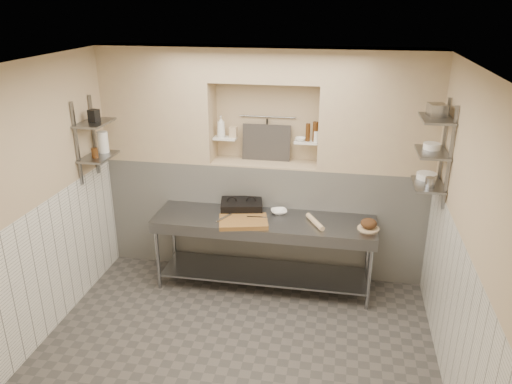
% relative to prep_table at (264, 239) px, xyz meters
% --- Properties ---
extents(floor, '(4.00, 3.90, 0.10)m').
position_rel_prep_table_xyz_m(floor, '(-0.08, -1.18, -0.69)').
color(floor, '#4C4743').
rests_on(floor, ground).
extents(ceiling, '(4.00, 3.90, 0.10)m').
position_rel_prep_table_xyz_m(ceiling, '(-0.08, -1.18, 2.21)').
color(ceiling, silver).
rests_on(ceiling, ground).
extents(wall_left, '(0.10, 3.90, 2.80)m').
position_rel_prep_table_xyz_m(wall_left, '(-2.13, -1.18, 0.76)').
color(wall_left, tan).
rests_on(wall_left, ground).
extents(wall_right, '(0.10, 3.90, 2.80)m').
position_rel_prep_table_xyz_m(wall_right, '(1.97, -1.18, 0.76)').
color(wall_right, tan).
rests_on(wall_right, ground).
extents(wall_back, '(4.00, 0.10, 2.80)m').
position_rel_prep_table_xyz_m(wall_back, '(-0.08, 0.82, 0.76)').
color(wall_back, tan).
rests_on(wall_back, ground).
extents(wall_front, '(4.00, 0.10, 2.80)m').
position_rel_prep_table_xyz_m(wall_front, '(-0.08, -3.18, 0.76)').
color(wall_front, tan).
rests_on(wall_front, ground).
extents(backwall_lower, '(4.00, 0.40, 1.40)m').
position_rel_prep_table_xyz_m(backwall_lower, '(-0.08, 0.57, 0.06)').
color(backwall_lower, silver).
rests_on(backwall_lower, floor).
extents(alcove_sill, '(1.30, 0.40, 0.02)m').
position_rel_prep_table_xyz_m(alcove_sill, '(-0.08, 0.57, 0.77)').
color(alcove_sill, tan).
rests_on(alcove_sill, backwall_lower).
extents(backwall_pillar_left, '(1.35, 0.40, 1.40)m').
position_rel_prep_table_xyz_m(backwall_pillar_left, '(-1.41, 0.57, 1.46)').
color(backwall_pillar_left, tan).
rests_on(backwall_pillar_left, backwall_lower).
extents(backwall_pillar_right, '(1.35, 0.40, 1.40)m').
position_rel_prep_table_xyz_m(backwall_pillar_right, '(1.24, 0.57, 1.46)').
color(backwall_pillar_right, tan).
rests_on(backwall_pillar_right, backwall_lower).
extents(backwall_header, '(1.30, 0.40, 0.40)m').
position_rel_prep_table_xyz_m(backwall_header, '(-0.08, 0.57, 1.96)').
color(backwall_header, tan).
rests_on(backwall_header, backwall_lower).
extents(wainscot_left, '(0.02, 3.90, 1.40)m').
position_rel_prep_table_xyz_m(wainscot_left, '(-2.07, -1.18, 0.06)').
color(wainscot_left, silver).
rests_on(wainscot_left, floor).
extents(wainscot_right, '(0.02, 3.90, 1.40)m').
position_rel_prep_table_xyz_m(wainscot_right, '(1.91, -1.18, 0.06)').
color(wainscot_right, silver).
rests_on(wainscot_right, floor).
extents(alcove_shelf_left, '(0.28, 0.16, 0.02)m').
position_rel_prep_table_xyz_m(alcove_shelf_left, '(-0.58, 0.57, 1.06)').
color(alcove_shelf_left, white).
rests_on(alcove_shelf_left, backwall_lower).
extents(alcove_shelf_right, '(0.28, 0.16, 0.02)m').
position_rel_prep_table_xyz_m(alcove_shelf_right, '(0.42, 0.57, 1.06)').
color(alcove_shelf_right, white).
rests_on(alcove_shelf_right, backwall_lower).
extents(utensil_rail, '(0.70, 0.02, 0.02)m').
position_rel_prep_table_xyz_m(utensil_rail, '(-0.08, 0.74, 1.31)').
color(utensil_rail, gray).
rests_on(utensil_rail, wall_back).
extents(hanging_steel, '(0.02, 0.02, 0.30)m').
position_rel_prep_table_xyz_m(hanging_steel, '(-0.08, 0.72, 1.14)').
color(hanging_steel, black).
rests_on(hanging_steel, utensil_rail).
extents(splash_panel, '(0.60, 0.08, 0.45)m').
position_rel_prep_table_xyz_m(splash_panel, '(-0.08, 0.67, 1.00)').
color(splash_panel, '#383330').
rests_on(splash_panel, alcove_sill).
extents(shelf_rail_left_a, '(0.03, 0.03, 0.95)m').
position_rel_prep_table_xyz_m(shelf_rail_left_a, '(-2.06, 0.07, 1.16)').
color(shelf_rail_left_a, slate).
rests_on(shelf_rail_left_a, wall_left).
extents(shelf_rail_left_b, '(0.03, 0.03, 0.95)m').
position_rel_prep_table_xyz_m(shelf_rail_left_b, '(-2.06, -0.33, 1.16)').
color(shelf_rail_left_b, slate).
rests_on(shelf_rail_left_b, wall_left).
extents(wall_shelf_left_lower, '(0.30, 0.50, 0.02)m').
position_rel_prep_table_xyz_m(wall_shelf_left_lower, '(-1.92, -0.13, 0.96)').
color(wall_shelf_left_lower, slate).
rests_on(wall_shelf_left_lower, wall_left).
extents(wall_shelf_left_upper, '(0.30, 0.50, 0.03)m').
position_rel_prep_table_xyz_m(wall_shelf_left_upper, '(-1.92, -0.13, 1.36)').
color(wall_shelf_left_upper, slate).
rests_on(wall_shelf_left_upper, wall_left).
extents(shelf_rail_right_a, '(0.03, 0.03, 1.05)m').
position_rel_prep_table_xyz_m(shelf_rail_right_a, '(1.89, 0.07, 1.21)').
color(shelf_rail_right_a, slate).
rests_on(shelf_rail_right_a, wall_right).
extents(shelf_rail_right_b, '(0.03, 0.03, 1.05)m').
position_rel_prep_table_xyz_m(shelf_rail_right_b, '(1.89, -0.33, 1.21)').
color(shelf_rail_right_b, slate).
rests_on(shelf_rail_right_b, wall_right).
extents(wall_shelf_right_lower, '(0.30, 0.50, 0.02)m').
position_rel_prep_table_xyz_m(wall_shelf_right_lower, '(1.76, -0.13, 0.86)').
color(wall_shelf_right_lower, slate).
rests_on(wall_shelf_right_lower, wall_right).
extents(wall_shelf_right_mid, '(0.30, 0.50, 0.02)m').
position_rel_prep_table_xyz_m(wall_shelf_right_mid, '(1.76, -0.13, 1.21)').
color(wall_shelf_right_mid, slate).
rests_on(wall_shelf_right_mid, wall_right).
extents(wall_shelf_right_upper, '(0.30, 0.50, 0.03)m').
position_rel_prep_table_xyz_m(wall_shelf_right_upper, '(1.76, -0.13, 1.56)').
color(wall_shelf_right_upper, slate).
rests_on(wall_shelf_right_upper, wall_right).
extents(prep_table, '(2.60, 0.70, 0.90)m').
position_rel_prep_table_xyz_m(prep_table, '(0.00, 0.00, 0.00)').
color(prep_table, gray).
rests_on(prep_table, floor).
extents(panini_press, '(0.55, 0.45, 0.13)m').
position_rel_prep_table_xyz_m(panini_press, '(-0.30, 0.18, 0.32)').
color(panini_press, black).
rests_on(panini_press, prep_table).
extents(cutting_board, '(0.63, 0.50, 0.05)m').
position_rel_prep_table_xyz_m(cutting_board, '(-0.21, -0.16, 0.28)').
color(cutting_board, brown).
rests_on(cutting_board, prep_table).
extents(knife_blade, '(0.23, 0.04, 0.01)m').
position_rel_prep_table_xyz_m(knife_blade, '(-0.08, -0.05, 0.31)').
color(knife_blade, gray).
rests_on(knife_blade, cutting_board).
extents(tongs, '(0.14, 0.25, 0.02)m').
position_rel_prep_table_xyz_m(tongs, '(-0.44, -0.17, 0.32)').
color(tongs, gray).
rests_on(tongs, cutting_board).
extents(mixing_bowl, '(0.24, 0.24, 0.05)m').
position_rel_prep_table_xyz_m(mixing_bowl, '(0.15, 0.20, 0.28)').
color(mixing_bowl, white).
rests_on(mixing_bowl, prep_table).
extents(rolling_pin, '(0.24, 0.38, 0.06)m').
position_rel_prep_table_xyz_m(rolling_pin, '(0.60, -0.03, 0.29)').
color(rolling_pin, tan).
rests_on(rolling_pin, prep_table).
extents(bread_board, '(0.24, 0.24, 0.01)m').
position_rel_prep_table_xyz_m(bread_board, '(1.20, -0.05, 0.26)').
color(bread_board, tan).
rests_on(bread_board, prep_table).
extents(bread_loaf, '(0.18, 0.18, 0.11)m').
position_rel_prep_table_xyz_m(bread_loaf, '(1.20, -0.05, 0.33)').
color(bread_loaf, '#4C2D19').
rests_on(bread_loaf, bread_board).
extents(bottle_soap, '(0.10, 0.10, 0.27)m').
position_rel_prep_table_xyz_m(bottle_soap, '(-0.63, 0.56, 1.20)').
color(bottle_soap, white).
rests_on(bottle_soap, alcove_shelf_left).
extents(jar_alcove, '(0.09, 0.09, 0.13)m').
position_rel_prep_table_xyz_m(jar_alcove, '(-0.48, 0.59, 1.14)').
color(jar_alcove, tan).
rests_on(jar_alcove, alcove_shelf_left).
extents(bowl_alcove, '(0.13, 0.13, 0.04)m').
position_rel_prep_table_xyz_m(bowl_alcove, '(0.35, 0.57, 1.09)').
color(bowl_alcove, white).
rests_on(bowl_alcove, alcove_shelf_right).
extents(condiment_a, '(0.07, 0.07, 0.24)m').
position_rel_prep_table_xyz_m(condiment_a, '(0.52, 0.56, 1.19)').
color(condiment_a, '#43240D').
rests_on(condiment_a, alcove_shelf_right).
extents(condiment_b, '(0.05, 0.05, 0.22)m').
position_rel_prep_table_xyz_m(condiment_b, '(0.43, 0.57, 1.18)').
color(condiment_b, '#43240D').
rests_on(condiment_b, alcove_shelf_right).
extents(condiment_c, '(0.08, 0.08, 0.13)m').
position_rel_prep_table_xyz_m(condiment_c, '(0.53, 0.57, 1.14)').
color(condiment_c, white).
rests_on(condiment_c, alcove_shelf_right).
extents(jug_left, '(0.12, 0.12, 0.25)m').
position_rel_prep_table_xyz_m(jug_left, '(-1.92, 0.01, 1.09)').
color(jug_left, white).
rests_on(jug_left, wall_shelf_left_lower).
extents(jar_left, '(0.08, 0.08, 0.11)m').
position_rel_prep_table_xyz_m(jar_left, '(-1.92, -0.21, 1.03)').
color(jar_left, '#43240D').
rests_on(jar_left, wall_shelf_left_lower).
extents(box_left_upper, '(0.12, 0.12, 0.14)m').
position_rel_prep_table_xyz_m(box_left_upper, '(-1.92, -0.13, 1.44)').
color(box_left_upper, black).
rests_on(box_left_upper, wall_shelf_left_upper).
extents(bowl_right, '(0.21, 0.21, 0.06)m').
position_rel_prep_table_xyz_m(bowl_right, '(1.76, 0.02, 0.90)').
color(bowl_right, white).
rests_on(bowl_right, wall_shelf_right_lower).
extents(canister_right, '(0.10, 0.10, 0.10)m').
position_rel_prep_table_xyz_m(canister_right, '(1.76, -0.24, 0.92)').
color(canister_right, gray).
rests_on(canister_right, wall_shelf_right_lower).
extents(bowl_right_mid, '(0.17, 0.17, 0.06)m').
position_rel_prep_table_xyz_m(bowl_right_mid, '(1.76, -0.06, 1.25)').
color(bowl_right_mid, white).
rests_on(bowl_right_mid, wall_shelf_right_mid).
extents(basket_right, '(0.19, 0.22, 0.13)m').
position_rel_prep_table_xyz_m(basket_right, '(1.76, -0.08, 1.63)').
color(basket_right, gray).
rests_on(basket_right, wall_shelf_right_upper).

